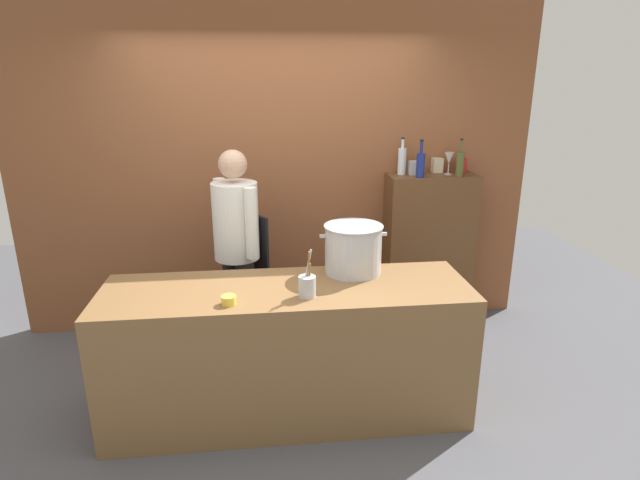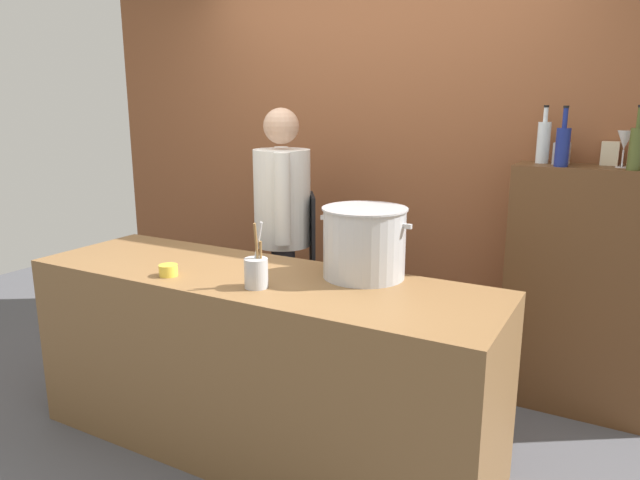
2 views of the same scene
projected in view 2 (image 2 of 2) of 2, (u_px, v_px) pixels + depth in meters
The scene contains 14 objects.
ground_plane at pixel (260, 445), 2.92m from camera, with size 8.00×8.00×0.00m, color #4C4C51.
brick_back_panel at pixel (378, 132), 3.76m from camera, with size 4.40×0.10×3.00m, color brown.
prep_counter at pixel (258, 363), 2.81m from camera, with size 2.31×0.70×0.90m, color brown.
bar_cabinet at pixel (579, 291), 3.16m from camera, with size 0.76×0.32×1.36m, color brown.
chef at pixel (283, 225), 3.50m from camera, with size 0.41×0.46×1.66m.
stockpot_large at pixel (364, 243), 2.64m from camera, with size 0.45×0.39×0.32m.
utensil_crock at pixel (256, 272), 2.51m from camera, with size 0.10×0.10×0.29m.
butter_jar at pixel (168, 270), 2.69m from camera, with size 0.09×0.09×0.05m, color yellow.
wine_bottle_clear at pixel (543, 141), 3.14m from camera, with size 0.07×0.07×0.31m.
wine_bottle_cobalt at pixel (563, 145), 2.96m from camera, with size 0.07×0.07×0.31m.
wine_bottle_olive at pixel (636, 147), 2.80m from camera, with size 0.06×0.06×0.31m.
wine_glass_short at pixel (625, 141), 2.91m from camera, with size 0.08×0.08×0.19m.
spice_tin_silver at pixel (561, 154), 3.09m from camera, with size 0.08×0.08×0.11m, color #B2B2B7.
spice_tin_cream at pixel (610, 153), 3.05m from camera, with size 0.09×0.09×0.12m, color beige.
Camera 2 is at (1.52, -2.13, 1.68)m, focal length 32.45 mm.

